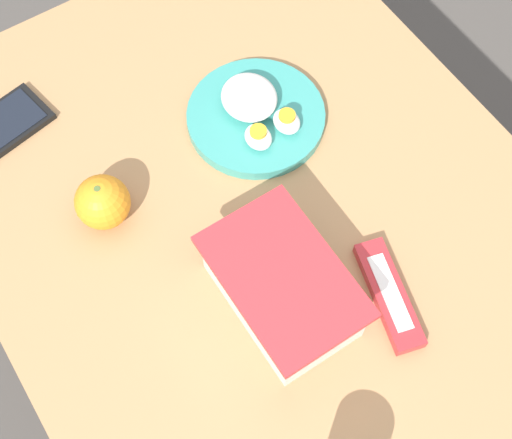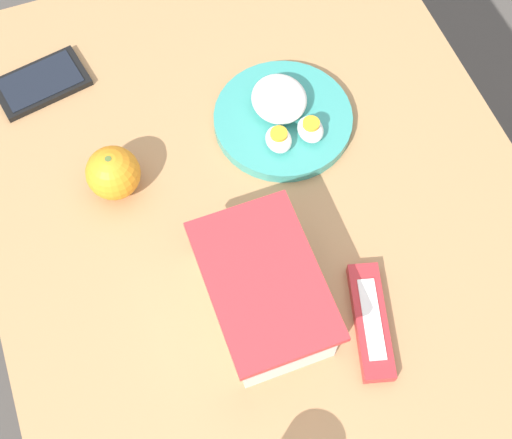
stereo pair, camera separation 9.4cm
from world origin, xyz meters
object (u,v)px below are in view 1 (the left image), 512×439
(food_container, at_px, (282,290))
(candy_bar, at_px, (389,295))
(rice_plate, at_px, (256,113))
(cell_phone, at_px, (2,126))
(orange_fruit, at_px, (103,202))

(food_container, bearing_deg, candy_bar, -121.49)
(rice_plate, height_order, candy_bar, rice_plate)
(food_container, height_order, candy_bar, food_container)
(cell_phone, bearing_deg, food_container, -156.65)
(orange_fruit, relative_size, candy_bar, 0.47)
(orange_fruit, bearing_deg, food_container, -150.85)
(food_container, bearing_deg, cell_phone, 23.35)
(orange_fruit, distance_m, candy_bar, 0.40)
(food_container, xyz_separation_m, candy_bar, (-0.07, -0.12, -0.03))
(orange_fruit, bearing_deg, candy_bar, -140.94)
(orange_fruit, xyz_separation_m, candy_bar, (-0.31, -0.25, -0.03))
(orange_fruit, distance_m, cell_phone, 0.22)
(rice_plate, height_order, cell_phone, rice_plate)
(food_container, relative_size, candy_bar, 1.31)
(orange_fruit, height_order, cell_phone, orange_fruit)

